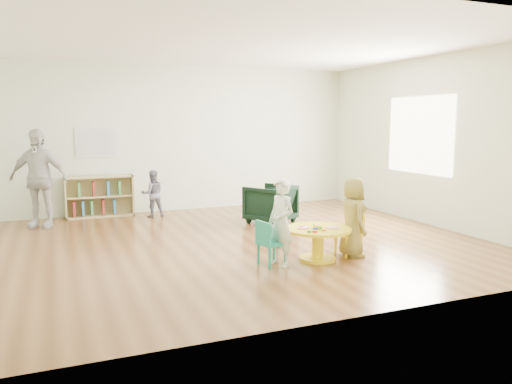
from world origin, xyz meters
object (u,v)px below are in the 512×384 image
kid_chair_right (351,232)px  child_left (281,223)px  armchair (270,204)px  child_right (353,217)px  kid_chair_left (269,242)px  adult_caretaker (38,178)px  bookshelf (99,197)px  toddler (153,194)px  activity_table (318,238)px

kid_chair_right → child_left: bearing=91.1°
armchair → child_right: size_ratio=0.70×
kid_chair_left → child_right: child_right is taller
kid_chair_left → child_left: 0.27m
kid_chair_right → adult_caretaker: size_ratio=0.34×
adult_caretaker → child_right: bearing=-19.7°
bookshelf → kid_chair_left: bearing=-68.3°
child_left → toddler: 3.81m
kid_chair_left → adult_caretaker: bearing=-155.5°
kid_chair_right → bookshelf: 4.91m
child_right → adult_caretaker: (-3.78, 3.47, 0.29)m
activity_table → bookshelf: bearing=119.3°
child_left → child_right: child_left is taller
armchair → adult_caretaker: 3.85m
kid_chair_right → toddler: toddler is taller
kid_chair_left → kid_chair_right: bearing=81.3°
child_right → kid_chair_right: bearing=-15.0°
armchair → toddler: bearing=-67.8°
kid_chair_right → armchair: bearing=-1.3°
kid_chair_left → toddler: (-0.71, 3.68, 0.13)m
kid_chair_left → bookshelf: (-1.62, 4.09, 0.07)m
toddler → bookshelf: bearing=-24.7°
kid_chair_right → armchair: (-0.15, 2.29, 0.03)m
activity_table → child_left: size_ratio=0.78×
child_left → child_right: 1.03m
bookshelf → child_right: 4.95m
kid_chair_right → child_left: size_ratio=0.52×
bookshelf → child_left: size_ratio=1.13×
activity_table → toddler: (-1.38, 3.68, 0.14)m
activity_table → child_right: bearing=0.1°
armchair → toddler: (-1.77, 1.32, 0.10)m
armchair → toddler: 2.21m
kid_chair_right → bookshelf: bookshelf is taller
kid_chair_left → armchair: 2.59m
child_left → child_right: (1.03, 0.04, -0.01)m
activity_table → kid_chair_left: 0.67m
child_right → armchair: bearing=11.0°
kid_chair_right → adult_caretaker: adult_caretaker is taller
armchair → child_left: bearing=38.0°
armchair → child_right: 2.37m
bookshelf → toddler: (0.91, -0.41, 0.06)m
bookshelf → child_right: bearing=-55.6°
bookshelf → kid_chair_right: bearing=-54.8°
kid_chair_right → armchair: 2.29m
activity_table → kid_chair_right: size_ratio=1.50×
armchair → kid_chair_left: bearing=34.8°
activity_table → child_left: (-0.53, -0.04, 0.24)m
bookshelf → adult_caretaker: 1.24m
activity_table → child_right: size_ratio=0.80×
kid_chair_left → adult_caretaker: adult_caretaker is taller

